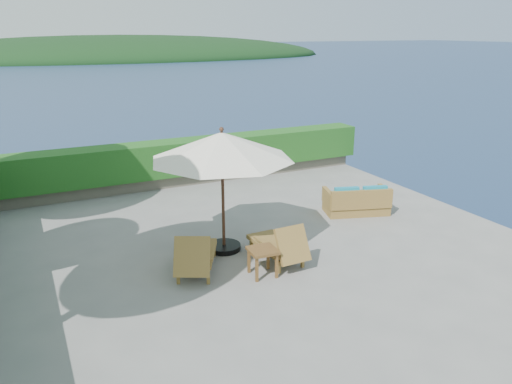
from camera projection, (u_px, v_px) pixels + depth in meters
name	position (u px, v px, depth m)	size (l,w,h in m)	color
ground	(260.00, 254.00, 10.55)	(12.00, 12.00, 0.00)	gray
foundation	(260.00, 318.00, 11.03)	(12.00, 12.00, 3.00)	#4F493F
ocean	(259.00, 373.00, 11.47)	(600.00, 600.00, 0.00)	#182D4D
offshore_island	(120.00, 58.00, 141.62)	(126.00, 57.60, 12.60)	black
planter_wall_far	(179.00, 178.00, 15.28)	(12.00, 0.60, 0.36)	#686253
hedge_far	(178.00, 157.00, 15.07)	(12.40, 0.90, 1.00)	#164513
patio_umbrella	(222.00, 147.00, 10.06)	(3.34, 3.34, 2.67)	black
lounge_left	(196.00, 255.00, 9.61)	(1.31, 1.73, 0.93)	olive
lounge_right	(280.00, 244.00, 10.08)	(0.75, 1.59, 0.91)	olive
side_table	(263.00, 254.00, 9.49)	(0.55, 0.55, 0.55)	brown
wicker_loveseat	(357.00, 202.00, 12.78)	(1.78, 1.27, 0.79)	olive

